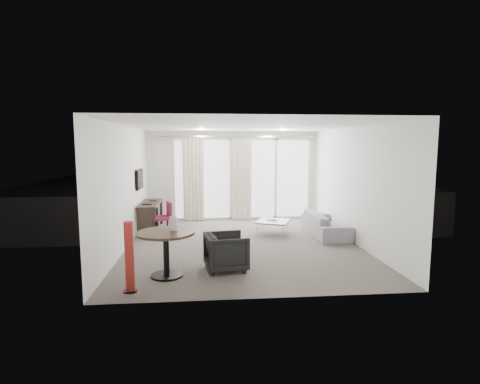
{
  "coord_description": "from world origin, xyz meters",
  "views": [
    {
      "loc": [
        -0.81,
        -8.09,
        2.17
      ],
      "look_at": [
        0.0,
        0.6,
        1.1
      ],
      "focal_mm": 28.0,
      "sensor_mm": 36.0,
      "label": 1
    }
  ],
  "objects": [
    {
      "name": "downlight_b",
      "position": [
        1.2,
        1.6,
        2.59
      ],
      "size": [
        0.12,
        0.12,
        0.02
      ],
      "primitive_type": "cylinder",
      "color": "#FFE0B2",
      "rests_on": "ceiling"
    },
    {
      "name": "floor",
      "position": [
        0.0,
        0.0,
        0.0
      ],
      "size": [
        5.0,
        6.0,
        0.0
      ],
      "primitive_type": "cube",
      "color": "#5A524B",
      "rests_on": "ground"
    },
    {
      "name": "wall_front",
      "position": [
        0.0,
        -3.0,
        1.3
      ],
      "size": [
        5.0,
        0.0,
        2.6
      ],
      "primitive_type": "cube",
      "color": "silver",
      "rests_on": "ground"
    },
    {
      "name": "rattan_chair_a",
      "position": [
        0.5,
        4.75,
        0.36
      ],
      "size": [
        0.5,
        0.5,
        0.73
      ],
      "primitive_type": null,
      "rotation": [
        0.0,
        0.0,
        0.02
      ],
      "color": "brown",
      "rests_on": "terrace_slab"
    },
    {
      "name": "balustrade",
      "position": [
        0.3,
        5.95,
        0.5
      ],
      "size": [
        5.5,
        0.06,
        1.05
      ],
      "primitive_type": null,
      "color": "#B2B2B7",
      "rests_on": "terrace_slab"
    },
    {
      "name": "red_lamp",
      "position": [
        -1.95,
        -2.56,
        0.53
      ],
      "size": [
        0.22,
        0.22,
        1.07
      ],
      "primitive_type": "cylinder",
      "rotation": [
        0.0,
        0.0,
        0.01
      ],
      "color": "maroon",
      "rests_on": "floor"
    },
    {
      "name": "wall_right",
      "position": [
        2.5,
        0.0,
        1.3
      ],
      "size": [
        0.0,
        6.0,
        2.6
      ],
      "primitive_type": "cube",
      "color": "silver",
      "rests_on": "ground"
    },
    {
      "name": "window_panel",
      "position": [
        0.3,
        2.98,
        1.2
      ],
      "size": [
        4.0,
        0.02,
        2.38
      ],
      "primitive_type": null,
      "color": "white",
      "rests_on": "ground"
    },
    {
      "name": "rattan_chair_b",
      "position": [
        2.31,
        4.57,
        0.44
      ],
      "size": [
        0.71,
        0.71,
        0.88
      ],
      "primitive_type": null,
      "rotation": [
        0.0,
        0.0,
        0.21
      ],
      "color": "brown",
      "rests_on": "terrace_slab"
    },
    {
      "name": "sofa",
      "position": [
        2.11,
        0.68,
        0.27
      ],
      "size": [
        0.73,
        1.87,
        0.55
      ],
      "primitive_type": "imported",
      "rotation": [
        0.0,
        0.0,
        1.57
      ],
      "color": "gray",
      "rests_on": "floor"
    },
    {
      "name": "remote",
      "position": [
        0.85,
        0.93,
        0.36
      ],
      "size": [
        0.07,
        0.16,
        0.02
      ],
      "primitive_type": null,
      "rotation": [
        0.0,
        0.0,
        0.19
      ],
      "color": "black",
      "rests_on": "coffee_table"
    },
    {
      "name": "desk",
      "position": [
        -2.24,
        1.67,
        0.36
      ],
      "size": [
        0.48,
        1.52,
        0.71
      ],
      "primitive_type": null,
      "color": "black",
      "rests_on": "floor"
    },
    {
      "name": "window_frame",
      "position": [
        0.3,
        2.97,
        1.2
      ],
      "size": [
        4.1,
        0.06,
        2.44
      ],
      "primitive_type": null,
      "color": "white",
      "rests_on": "ground"
    },
    {
      "name": "downlight_a",
      "position": [
        -0.9,
        1.6,
        2.59
      ],
      "size": [
        0.12,
        0.12,
        0.02
      ],
      "primitive_type": "cylinder",
      "color": "#FFE0B2",
      "rests_on": "ceiling"
    },
    {
      "name": "rattan_table",
      "position": [
        1.78,
        3.78,
        0.27
      ],
      "size": [
        0.68,
        0.68,
        0.54
      ],
      "primitive_type": null,
      "rotation": [
        0.0,
        0.0,
        -0.3
      ],
      "color": "brown",
      "rests_on": "terrace_slab"
    },
    {
      "name": "coffee_table",
      "position": [
        0.85,
        0.88,
        0.17
      ],
      "size": [
        1.0,
        1.0,
        0.34
      ],
      "primitive_type": null,
      "rotation": [
        0.0,
        0.0,
        -0.4
      ],
      "color": "gray",
      "rests_on": "floor"
    },
    {
      "name": "magazine",
      "position": [
        0.83,
        1.0,
        0.36
      ],
      "size": [
        0.27,
        0.31,
        0.02
      ],
      "primitive_type": null,
      "rotation": [
        0.0,
        0.0,
        0.17
      ],
      "color": "gray",
      "rests_on": "coffee_table"
    },
    {
      "name": "terrace_slab",
      "position": [
        0.3,
        4.5,
        -0.06
      ],
      "size": [
        5.6,
        3.0,
        0.12
      ],
      "primitive_type": "cube",
      "color": "#4D4D50",
      "rests_on": "ground"
    },
    {
      "name": "desk_chair",
      "position": [
        -1.89,
        1.11,
        0.41
      ],
      "size": [
        0.54,
        0.53,
        0.81
      ],
      "primitive_type": null,
      "rotation": [
        0.0,
        0.0,
        0.29
      ],
      "color": "maroon",
      "rests_on": "floor"
    },
    {
      "name": "ceiling",
      "position": [
        0.0,
        0.0,
        2.6
      ],
      "size": [
        5.0,
        6.0,
        0.0
      ],
      "primitive_type": "cube",
      "color": "white",
      "rests_on": "ground"
    },
    {
      "name": "round_table",
      "position": [
        -1.47,
        -1.94,
        0.38
      ],
      "size": [
        1.14,
        1.14,
        0.76
      ],
      "primitive_type": null,
      "rotation": [
        0.0,
        0.0,
        0.22
      ],
      "color": "#352616",
      "rests_on": "floor"
    },
    {
      "name": "tv",
      "position": [
        -2.46,
        1.45,
        1.35
      ],
      "size": [
        0.05,
        0.8,
        0.5
      ],
      "primitive_type": null,
      "color": "black",
      "rests_on": "wall_left"
    },
    {
      "name": "menu_card",
      "position": [
        -1.35,
        -1.87,
        0.72
      ],
      "size": [
        0.13,
        0.07,
        0.24
      ],
      "primitive_type": null,
      "rotation": [
        0.0,
        0.0,
        -0.43
      ],
      "color": "white",
      "rests_on": "round_table"
    },
    {
      "name": "tub_armchair",
      "position": [
        -0.46,
        -1.69,
        0.33
      ],
      "size": [
        0.81,
        0.79,
        0.65
      ],
      "primitive_type": "imported",
      "rotation": [
        0.0,
        0.0,
        1.72
      ],
      "color": "black",
      "rests_on": "floor"
    },
    {
      "name": "curtain_right",
      "position": [
        0.25,
        2.82,
        1.2
      ],
      "size": [
        0.6,
        0.2,
        2.38
      ],
      "primitive_type": null,
      "color": "beige",
      "rests_on": "ground"
    },
    {
      "name": "curtain_track",
      "position": [
        0.0,
        2.82,
        2.45
      ],
      "size": [
        4.8,
        0.04,
        0.04
      ],
      "primitive_type": null,
      "color": "#B2B2B7",
      "rests_on": "ceiling"
    },
    {
      "name": "wall_left",
      "position": [
        -2.5,
        0.0,
        1.3
      ],
      "size": [
        0.0,
        6.0,
        2.6
      ],
      "primitive_type": "cube",
      "color": "silver",
      "rests_on": "ground"
    },
    {
      "name": "curtain_left",
      "position": [
        -1.15,
        2.82,
        1.2
      ],
      "size": [
        0.6,
        0.2,
        2.38
      ],
      "primitive_type": null,
      "color": "beige",
      "rests_on": "ground"
    }
  ]
}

